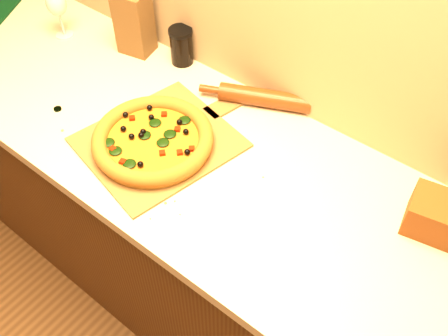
{
  "coord_description": "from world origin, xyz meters",
  "views": [
    {
      "loc": [
        0.62,
        0.68,
        1.98
      ],
      "look_at": [
        0.06,
        1.38,
        0.96
      ],
      "focal_mm": 40.0,
      "sensor_mm": 36.0,
      "label": 1
    }
  ],
  "objects_px": {
    "pizza": "(153,140)",
    "dark_jar": "(181,46)",
    "pizza_peel": "(163,140)",
    "wine_glass": "(56,5)",
    "rolling_pin": "(265,98)"
  },
  "relations": [
    {
      "from": "pizza",
      "to": "dark_jar",
      "type": "bearing_deg",
      "value": 119.83
    },
    {
      "from": "pizza_peel",
      "to": "wine_glass",
      "type": "relative_size",
      "value": 3.39
    },
    {
      "from": "pizza_peel",
      "to": "pizza",
      "type": "xyz_separation_m",
      "value": [
        -0.0,
        -0.04,
        0.03
      ]
    },
    {
      "from": "pizza",
      "to": "rolling_pin",
      "type": "bearing_deg",
      "value": 67.31
    },
    {
      "from": "pizza_peel",
      "to": "rolling_pin",
      "type": "relative_size",
      "value": 1.51
    },
    {
      "from": "pizza",
      "to": "rolling_pin",
      "type": "xyz_separation_m",
      "value": [
        0.15,
        0.36,
        -0.0
      ]
    },
    {
      "from": "pizza_peel",
      "to": "dark_jar",
      "type": "distance_m",
      "value": 0.4
    },
    {
      "from": "dark_jar",
      "to": "pizza",
      "type": "bearing_deg",
      "value": -60.17
    },
    {
      "from": "pizza_peel",
      "to": "pizza",
      "type": "height_order",
      "value": "pizza"
    },
    {
      "from": "wine_glass",
      "to": "dark_jar",
      "type": "xyz_separation_m",
      "value": [
        0.45,
        0.15,
        -0.06
      ]
    },
    {
      "from": "rolling_pin",
      "to": "pizza_peel",
      "type": "bearing_deg",
      "value": -114.46
    },
    {
      "from": "pizza_peel",
      "to": "pizza",
      "type": "bearing_deg",
      "value": -83.25
    },
    {
      "from": "rolling_pin",
      "to": "wine_glass",
      "type": "bearing_deg",
      "value": -169.9
    },
    {
      "from": "wine_glass",
      "to": "pizza",
      "type": "bearing_deg",
      "value": -17.84
    },
    {
      "from": "pizza_peel",
      "to": "pizza",
      "type": "distance_m",
      "value": 0.05
    }
  ]
}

